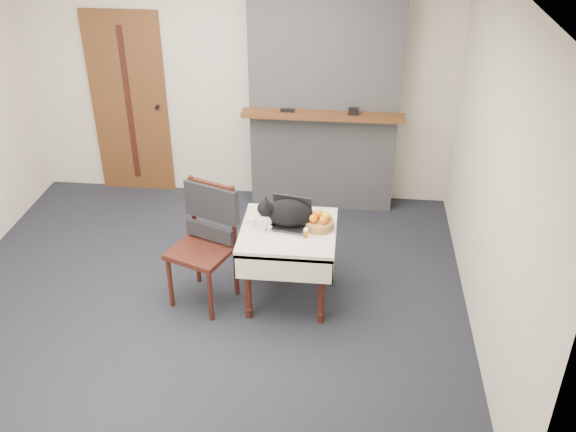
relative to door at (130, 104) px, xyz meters
name	(u,v)px	position (x,y,z in m)	size (l,w,h in m)	color
ground	(206,298)	(1.20, -1.97, -1.00)	(4.50, 4.50, 0.00)	black
room_shell	(204,86)	(1.20, -1.51, 0.76)	(4.52, 4.01, 2.61)	beige
door	(130,104)	(0.00, 0.00, 0.00)	(0.82, 0.10, 2.00)	brown
chimney	(325,89)	(2.10, -0.13, 0.30)	(1.62, 0.48, 2.60)	gray
side_table	(288,240)	(1.92, -1.89, -0.41)	(0.78, 0.78, 0.70)	#37140F
laptop	(290,219)	(1.92, -1.83, -0.24)	(0.38, 0.34, 0.25)	#B7B7BC
cat	(289,213)	(1.92, -1.84, -0.18)	(0.57, 0.30, 0.27)	black
cream_jar	(251,222)	(1.61, -1.87, -0.26)	(0.06, 0.06, 0.07)	white
pill_bottle	(306,233)	(2.07, -2.00, -0.26)	(0.04, 0.04, 0.07)	#AD7015
fruit_basket	(319,222)	(2.17, -1.84, -0.25)	(0.24, 0.24, 0.14)	#A98544
desk_clutter	(305,223)	(2.05, -1.80, -0.30)	(0.16, 0.02, 0.01)	black
chair	(207,227)	(1.24, -1.89, -0.32)	(0.62, 0.61, 1.06)	#37140F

